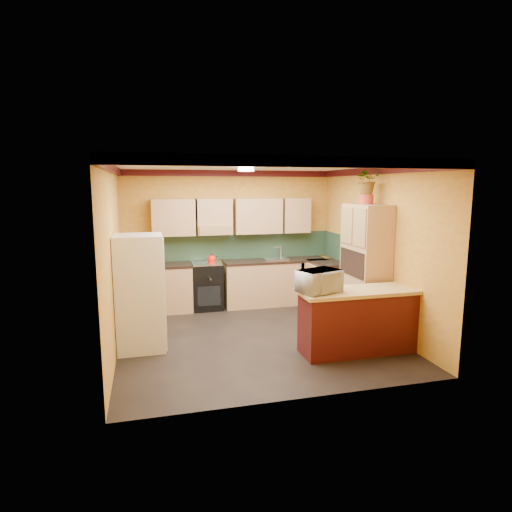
{
  "coord_description": "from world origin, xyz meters",
  "views": [
    {
      "loc": [
        -1.62,
        -6.36,
        2.38
      ],
      "look_at": [
        0.13,
        0.45,
        1.24
      ],
      "focal_mm": 30.0,
      "sensor_mm": 36.0,
      "label": 1
    }
  ],
  "objects_px": {
    "base_cabinets_back": "(238,285)",
    "microwave": "(319,281)",
    "pantry": "(365,268)",
    "stove": "(207,286)",
    "breakfast_bar": "(362,322)",
    "fridge": "(140,293)"
  },
  "relations": [
    {
      "from": "base_cabinets_back",
      "to": "microwave",
      "type": "bearing_deg",
      "value": -78.57
    },
    {
      "from": "pantry",
      "to": "microwave",
      "type": "bearing_deg",
      "value": -143.54
    },
    {
      "from": "pantry",
      "to": "microwave",
      "type": "distance_m",
      "value": 1.47
    },
    {
      "from": "microwave",
      "to": "breakfast_bar",
      "type": "bearing_deg",
      "value": -21.12
    },
    {
      "from": "pantry",
      "to": "breakfast_bar",
      "type": "bearing_deg",
      "value": -119.32
    },
    {
      "from": "pantry",
      "to": "breakfast_bar",
      "type": "distance_m",
      "value": 1.17
    },
    {
      "from": "stove",
      "to": "microwave",
      "type": "bearing_deg",
      "value": -66.88
    },
    {
      "from": "pantry",
      "to": "base_cabinets_back",
      "type": "bearing_deg",
      "value": 132.44
    },
    {
      "from": "breakfast_bar",
      "to": "microwave",
      "type": "distance_m",
      "value": 0.95
    },
    {
      "from": "stove",
      "to": "breakfast_bar",
      "type": "height_order",
      "value": "stove"
    },
    {
      "from": "pantry",
      "to": "breakfast_bar",
      "type": "height_order",
      "value": "pantry"
    },
    {
      "from": "base_cabinets_back",
      "to": "pantry",
      "type": "bearing_deg",
      "value": -47.56
    },
    {
      "from": "fridge",
      "to": "pantry",
      "type": "bearing_deg",
      "value": -0.72
    },
    {
      "from": "fridge",
      "to": "breakfast_bar",
      "type": "xyz_separation_m",
      "value": [
        3.11,
        -0.92,
        -0.41
      ]
    },
    {
      "from": "base_cabinets_back",
      "to": "breakfast_bar",
      "type": "height_order",
      "value": "same"
    },
    {
      "from": "fridge",
      "to": "microwave",
      "type": "relative_size",
      "value": 2.97
    },
    {
      "from": "base_cabinets_back",
      "to": "stove",
      "type": "xyz_separation_m",
      "value": [
        -0.62,
        -0.0,
        0.02
      ]
    },
    {
      "from": "fridge",
      "to": "pantry",
      "type": "distance_m",
      "value": 3.61
    },
    {
      "from": "stove",
      "to": "pantry",
      "type": "relative_size",
      "value": 0.43
    },
    {
      "from": "base_cabinets_back",
      "to": "stove",
      "type": "height_order",
      "value": "stove"
    },
    {
      "from": "microwave",
      "to": "base_cabinets_back",
      "type": "bearing_deg",
      "value": 80.31
    },
    {
      "from": "stove",
      "to": "breakfast_bar",
      "type": "bearing_deg",
      "value": -55.96
    }
  ]
}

